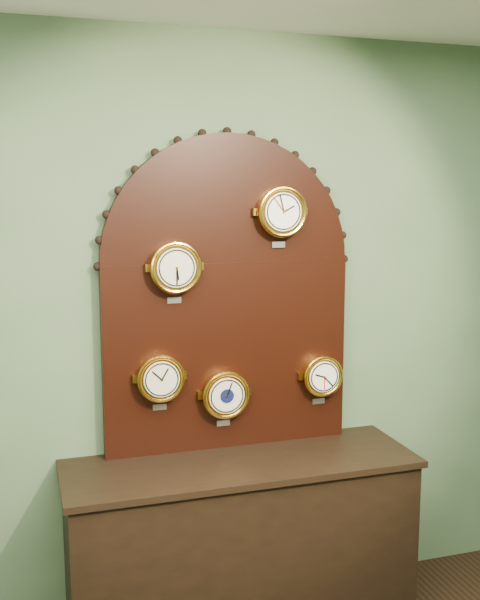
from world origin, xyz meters
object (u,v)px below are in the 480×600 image
object	(u,v)px
roman_clock	(175,267)
shop_counter	(241,547)
tide_clock	(322,375)
barometer	(225,394)
arabic_clock	(281,212)
hygrometer	(160,378)
display_board	(227,284)

from	to	relation	value
roman_clock	shop_counter	bearing A→B (deg)	-29.91
tide_clock	barometer	bearing A→B (deg)	-179.91
shop_counter	arabic_clock	xyz separation A→B (m)	(0.24, 0.15, 1.57)
shop_counter	tide_clock	size ratio (longest dim) A/B	6.19
roman_clock	barometer	xyz separation A→B (m)	(0.23, 0.00, -0.62)
hygrometer	shop_counter	bearing A→B (deg)	-24.12
arabic_clock	barometer	bearing A→B (deg)	179.98
shop_counter	barometer	size ratio (longest dim) A/B	5.64
roman_clock	hygrometer	bearing A→B (deg)	179.71
roman_clock	barometer	size ratio (longest dim) A/B	1.03
arabic_clock	tide_clock	distance (m)	0.84
shop_counter	arabic_clock	size ratio (longest dim) A/B	5.49
hygrometer	barometer	bearing A→B (deg)	-0.06
hygrometer	roman_clock	bearing A→B (deg)	-0.29
roman_clock	arabic_clock	distance (m)	0.57
barometer	tide_clock	world-z (taller)	tide_clock
shop_counter	hygrometer	size ratio (longest dim) A/B	5.80
arabic_clock	barometer	world-z (taller)	arabic_clock
roman_clock	hygrometer	distance (m)	0.52
arabic_clock	barometer	size ratio (longest dim) A/B	1.03
roman_clock	tide_clock	xyz separation A→B (m)	(0.73, 0.00, -0.56)
display_board	arabic_clock	bearing A→B (deg)	-15.32
display_board	tide_clock	bearing A→B (deg)	-8.07
hygrometer	barometer	xyz separation A→B (m)	(0.31, -0.00, -0.10)
hygrometer	arabic_clock	bearing A→B (deg)	-0.04
hygrometer	tide_clock	distance (m)	0.81
shop_counter	hygrometer	bearing A→B (deg)	155.88
arabic_clock	roman_clock	bearing A→B (deg)	180.00
display_board	tide_clock	world-z (taller)	display_board
barometer	hygrometer	bearing A→B (deg)	179.94
hygrometer	tide_clock	world-z (taller)	hygrometer
hygrometer	barometer	distance (m)	0.33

